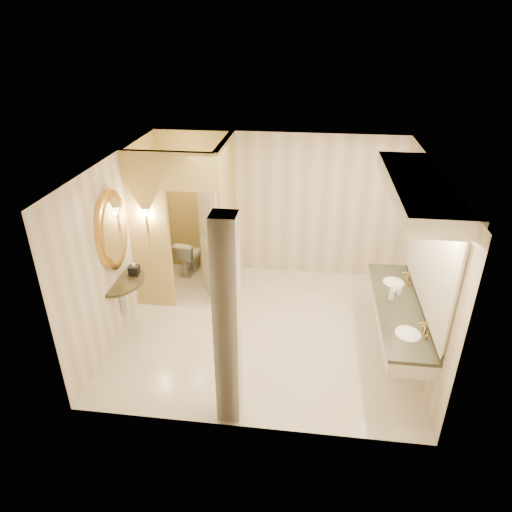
# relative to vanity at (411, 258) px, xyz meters

# --- Properties ---
(floor) EXTENTS (4.50, 4.50, 0.00)m
(floor) POSITION_rel_vanity_xyz_m (-1.98, 0.40, -1.63)
(floor) COLOR white
(floor) RESTS_ON ground
(ceiling) EXTENTS (4.50, 4.50, 0.00)m
(ceiling) POSITION_rel_vanity_xyz_m (-1.98, 0.40, 1.07)
(ceiling) COLOR silver
(ceiling) RESTS_ON wall_back
(wall_back) EXTENTS (4.50, 0.02, 2.70)m
(wall_back) POSITION_rel_vanity_xyz_m (-1.98, 2.40, -0.28)
(wall_back) COLOR beige
(wall_back) RESTS_ON floor
(wall_front) EXTENTS (4.50, 0.02, 2.70)m
(wall_front) POSITION_rel_vanity_xyz_m (-1.98, -1.60, -0.28)
(wall_front) COLOR beige
(wall_front) RESTS_ON floor
(wall_left) EXTENTS (0.02, 4.00, 2.70)m
(wall_left) POSITION_rel_vanity_xyz_m (-4.23, 0.40, -0.28)
(wall_left) COLOR beige
(wall_left) RESTS_ON floor
(wall_right) EXTENTS (0.02, 4.00, 2.70)m
(wall_right) POSITION_rel_vanity_xyz_m (0.27, 0.40, -0.28)
(wall_right) COLOR beige
(wall_right) RESTS_ON floor
(toilet_closet) EXTENTS (1.50, 1.55, 2.70)m
(toilet_closet) POSITION_rel_vanity_xyz_m (-3.11, 1.37, -0.24)
(toilet_closet) COLOR tan
(toilet_closet) RESTS_ON floor
(wall_sconce) EXTENTS (0.14, 0.14, 0.42)m
(wall_sconce) POSITION_rel_vanity_xyz_m (-3.90, 0.83, 0.10)
(wall_sconce) COLOR #B7853A
(wall_sconce) RESTS_ON toilet_closet
(vanity) EXTENTS (0.75, 2.58, 2.09)m
(vanity) POSITION_rel_vanity_xyz_m (0.00, 0.00, 0.00)
(vanity) COLOR beige
(vanity) RESTS_ON floor
(console_shelf) EXTENTS (0.94, 0.94, 1.92)m
(console_shelf) POSITION_rel_vanity_xyz_m (-4.19, 0.20, -0.29)
(console_shelf) COLOR black
(console_shelf) RESTS_ON floor
(pillar) EXTENTS (0.28, 0.28, 2.70)m
(pillar) POSITION_rel_vanity_xyz_m (-2.21, -1.40, -0.28)
(pillar) COLOR beige
(pillar) RESTS_ON floor
(tissue_box) EXTENTS (0.16, 0.16, 0.15)m
(tissue_box) POSITION_rel_vanity_xyz_m (-4.02, 0.38, -0.68)
(tissue_box) COLOR black
(tissue_box) RESTS_ON console_shelf
(toilet) EXTENTS (0.50, 0.73, 0.68)m
(toilet) POSITION_rel_vanity_xyz_m (-3.63, 2.12, -1.29)
(toilet) COLOR white
(toilet) RESTS_ON floor
(soap_bottle_a) EXTENTS (0.06, 0.06, 0.13)m
(soap_bottle_a) POSITION_rel_vanity_xyz_m (-0.01, 0.29, -0.69)
(soap_bottle_a) COLOR beige
(soap_bottle_a) RESTS_ON vanity
(soap_bottle_b) EXTENTS (0.10, 0.10, 0.10)m
(soap_bottle_b) POSITION_rel_vanity_xyz_m (-0.05, 0.35, -0.70)
(soap_bottle_b) COLOR silver
(soap_bottle_b) RESTS_ON vanity
(soap_bottle_c) EXTENTS (0.11, 0.11, 0.22)m
(soap_bottle_c) POSITION_rel_vanity_xyz_m (-0.14, 0.13, -0.65)
(soap_bottle_c) COLOR #C6B28C
(soap_bottle_c) RESTS_ON vanity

